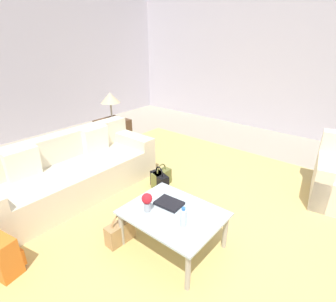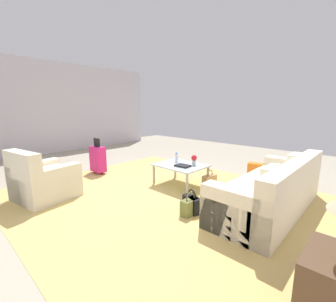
# 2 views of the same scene
# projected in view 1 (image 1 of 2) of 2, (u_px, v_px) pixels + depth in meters

# --- Properties ---
(ground_plane) EXTENTS (12.00, 12.00, 0.00)m
(ground_plane) POSITION_uv_depth(u_px,v_px,m) (228.00, 237.00, 2.96)
(ground_plane) COLOR #A89E89
(wall_back) EXTENTS (10.24, 0.12, 3.10)m
(wall_back) POSITION_uv_depth(u_px,v_px,m) (333.00, 66.00, 5.20)
(wall_back) COLOR silver
(wall_back) RESTS_ON ground
(wall_left) EXTENTS (0.12, 8.00, 3.10)m
(wall_left) POSITION_uv_depth(u_px,v_px,m) (10.00, 65.00, 5.31)
(wall_left) COLOR silver
(wall_left) RESTS_ON ground
(area_rug) EXTENTS (5.20, 4.40, 0.01)m
(area_rug) POSITION_uv_depth(u_px,v_px,m) (194.00, 208.00, 3.45)
(area_rug) COLOR tan
(area_rug) RESTS_ON ground
(couch) EXTENTS (0.90, 2.41, 0.83)m
(couch) POSITION_uv_depth(u_px,v_px,m) (70.00, 174.00, 3.70)
(couch) COLOR beige
(couch) RESTS_ON ground
(coffee_table) EXTENTS (0.97, 0.77, 0.43)m
(coffee_table) POSITION_uv_depth(u_px,v_px,m) (173.00, 217.00, 2.69)
(coffee_table) COLOR silver
(coffee_table) RESTS_ON ground
(water_bottle) EXTENTS (0.06, 0.06, 0.20)m
(water_bottle) POSITION_uv_depth(u_px,v_px,m) (183.00, 217.00, 2.44)
(water_bottle) COLOR silver
(water_bottle) RESTS_ON coffee_table
(coffee_table_book) EXTENTS (0.29, 0.22, 0.03)m
(coffee_table_book) POSITION_uv_depth(u_px,v_px,m) (169.00, 203.00, 2.79)
(coffee_table_book) COLOR black
(coffee_table_book) RESTS_ON coffee_table
(flower_vase) EXTENTS (0.11, 0.11, 0.21)m
(flower_vase) POSITION_uv_depth(u_px,v_px,m) (147.00, 201.00, 2.64)
(flower_vase) COLOR #B2B7BC
(flower_vase) RESTS_ON coffee_table
(side_table) EXTENTS (0.56, 0.56, 0.53)m
(side_table) POSITION_uv_depth(u_px,v_px,m) (113.00, 132.00, 5.44)
(side_table) COLOR #513823
(side_table) RESTS_ON ground
(table_lamp) EXTENTS (0.39, 0.39, 0.56)m
(table_lamp) POSITION_uv_depth(u_px,v_px,m) (110.00, 98.00, 5.15)
(table_lamp) COLOR #ADA899
(table_lamp) RESTS_ON side_table
(handbag_black) EXTENTS (0.35, 0.23, 0.36)m
(handbag_black) POSITION_uv_depth(u_px,v_px,m) (159.00, 181.00, 3.87)
(handbag_black) COLOR black
(handbag_black) RESTS_ON ground
(handbag_tan) EXTENTS (0.16, 0.33, 0.36)m
(handbag_tan) POSITION_uv_depth(u_px,v_px,m) (120.00, 232.00, 2.85)
(handbag_tan) COLOR tan
(handbag_tan) RESTS_ON ground
(handbag_olive) EXTENTS (0.14, 0.32, 0.36)m
(handbag_olive) POSITION_uv_depth(u_px,v_px,m) (161.00, 178.00, 3.95)
(handbag_olive) COLOR olive
(handbag_olive) RESTS_ON ground
(backpack_orange) EXTENTS (0.33, 0.30, 0.40)m
(backpack_orange) POSITION_uv_depth(u_px,v_px,m) (3.00, 257.00, 2.44)
(backpack_orange) COLOR orange
(backpack_orange) RESTS_ON ground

